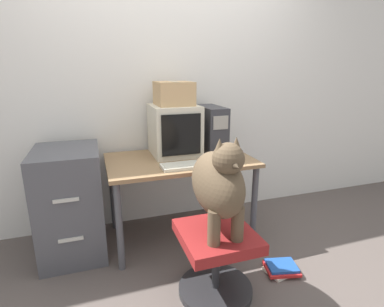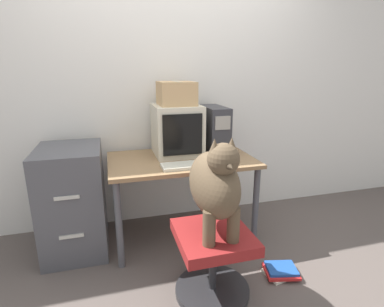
{
  "view_description": "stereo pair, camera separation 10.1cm",
  "coord_description": "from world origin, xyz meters",
  "px_view_note": "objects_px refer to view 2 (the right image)",
  "views": [
    {
      "loc": [
        -0.65,
        -1.91,
        1.42
      ],
      "look_at": [
        0.01,
        0.07,
        0.83
      ],
      "focal_mm": 28.0,
      "sensor_mm": 36.0,
      "label": 1
    },
    {
      "loc": [
        -0.55,
        -1.94,
        1.42
      ],
      "look_at": [
        0.01,
        0.07,
        0.83
      ],
      "focal_mm": 28.0,
      "sensor_mm": 36.0,
      "label": 2
    }
  ],
  "objects_px": {
    "office_chair": "(213,258)",
    "keyboard": "(188,165)",
    "cardboard_box": "(176,93)",
    "book_stack_floor": "(281,271)",
    "crt_monitor": "(177,130)",
    "filing_cabinet": "(73,200)",
    "dog": "(215,183)",
    "pc_tower": "(214,129)"
  },
  "relations": [
    {
      "from": "pc_tower",
      "to": "cardboard_box",
      "type": "relative_size",
      "value": 1.35
    },
    {
      "from": "office_chair",
      "to": "book_stack_floor",
      "type": "bearing_deg",
      "value": 3.5
    },
    {
      "from": "filing_cabinet",
      "to": "dog",
      "type": "bearing_deg",
      "value": -41.81
    },
    {
      "from": "dog",
      "to": "cardboard_box",
      "type": "xyz_separation_m",
      "value": [
        -0.02,
        0.91,
        0.45
      ]
    },
    {
      "from": "office_chair",
      "to": "cardboard_box",
      "type": "bearing_deg",
      "value": 91.23
    },
    {
      "from": "pc_tower",
      "to": "office_chair",
      "type": "xyz_separation_m",
      "value": [
        -0.32,
        -0.9,
        -0.65
      ]
    },
    {
      "from": "dog",
      "to": "office_chair",
      "type": "bearing_deg",
      "value": 90.0
    },
    {
      "from": "crt_monitor",
      "to": "keyboard",
      "type": "xyz_separation_m",
      "value": [
        -0.0,
        -0.38,
        -0.2
      ]
    },
    {
      "from": "filing_cabinet",
      "to": "crt_monitor",
      "type": "bearing_deg",
      "value": 7.27
    },
    {
      "from": "crt_monitor",
      "to": "filing_cabinet",
      "type": "xyz_separation_m",
      "value": [
        -0.87,
        -0.11,
        -0.49
      ]
    },
    {
      "from": "crt_monitor",
      "to": "pc_tower",
      "type": "bearing_deg",
      "value": 0.62
    },
    {
      "from": "pc_tower",
      "to": "filing_cabinet",
      "type": "bearing_deg",
      "value": -174.58
    },
    {
      "from": "crt_monitor",
      "to": "book_stack_floor",
      "type": "relative_size",
      "value": 1.6
    },
    {
      "from": "keyboard",
      "to": "cardboard_box",
      "type": "xyz_separation_m",
      "value": [
        0.0,
        0.38,
        0.5
      ]
    },
    {
      "from": "keyboard",
      "to": "cardboard_box",
      "type": "distance_m",
      "value": 0.63
    },
    {
      "from": "pc_tower",
      "to": "keyboard",
      "type": "relative_size",
      "value": 1.02
    },
    {
      "from": "cardboard_box",
      "to": "book_stack_floor",
      "type": "height_order",
      "value": "cardboard_box"
    },
    {
      "from": "filing_cabinet",
      "to": "book_stack_floor",
      "type": "relative_size",
      "value": 3.2
    },
    {
      "from": "cardboard_box",
      "to": "dog",
      "type": "bearing_deg",
      "value": -88.78
    },
    {
      "from": "office_chair",
      "to": "cardboard_box",
      "type": "xyz_separation_m",
      "value": [
        -0.02,
        0.9,
        0.96
      ]
    },
    {
      "from": "crt_monitor",
      "to": "keyboard",
      "type": "distance_m",
      "value": 0.43
    },
    {
      "from": "pc_tower",
      "to": "filing_cabinet",
      "type": "relative_size",
      "value": 0.49
    },
    {
      "from": "keyboard",
      "to": "dog",
      "type": "xyz_separation_m",
      "value": [
        0.02,
        -0.52,
        0.05
      ]
    },
    {
      "from": "pc_tower",
      "to": "book_stack_floor",
      "type": "xyz_separation_m",
      "value": [
        0.21,
        -0.87,
        -0.88
      ]
    },
    {
      "from": "filing_cabinet",
      "to": "pc_tower",
      "type": "bearing_deg",
      "value": 5.42
    },
    {
      "from": "pc_tower",
      "to": "dog",
      "type": "height_order",
      "value": "pc_tower"
    },
    {
      "from": "keyboard",
      "to": "dog",
      "type": "relative_size",
      "value": 0.65
    },
    {
      "from": "keyboard",
      "to": "office_chair",
      "type": "relative_size",
      "value": 0.84
    },
    {
      "from": "keyboard",
      "to": "book_stack_floor",
      "type": "height_order",
      "value": "keyboard"
    },
    {
      "from": "office_chair",
      "to": "filing_cabinet",
      "type": "xyz_separation_m",
      "value": [
        -0.89,
        0.78,
        0.16
      ]
    },
    {
      "from": "crt_monitor",
      "to": "filing_cabinet",
      "type": "distance_m",
      "value": 1.0
    },
    {
      "from": "office_chair",
      "to": "keyboard",
      "type": "bearing_deg",
      "value": 92.4
    },
    {
      "from": "crt_monitor",
      "to": "keyboard",
      "type": "relative_size",
      "value": 1.04
    },
    {
      "from": "office_chair",
      "to": "book_stack_floor",
      "type": "distance_m",
      "value": 0.58
    },
    {
      "from": "crt_monitor",
      "to": "dog",
      "type": "distance_m",
      "value": 0.92
    },
    {
      "from": "keyboard",
      "to": "cardboard_box",
      "type": "height_order",
      "value": "cardboard_box"
    },
    {
      "from": "pc_tower",
      "to": "keyboard",
      "type": "height_order",
      "value": "pc_tower"
    },
    {
      "from": "dog",
      "to": "pc_tower",
      "type": "bearing_deg",
      "value": 70.77
    },
    {
      "from": "office_chair",
      "to": "dog",
      "type": "height_order",
      "value": "dog"
    },
    {
      "from": "pc_tower",
      "to": "crt_monitor",
      "type": "bearing_deg",
      "value": -179.38
    },
    {
      "from": "crt_monitor",
      "to": "dog",
      "type": "xyz_separation_m",
      "value": [
        0.02,
        -0.9,
        -0.15
      ]
    },
    {
      "from": "office_chair",
      "to": "filing_cabinet",
      "type": "relative_size",
      "value": 0.57
    }
  ]
}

